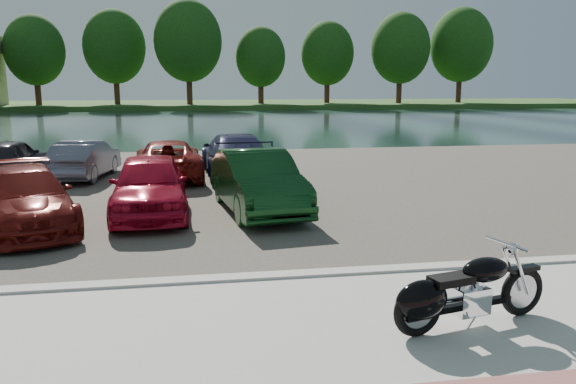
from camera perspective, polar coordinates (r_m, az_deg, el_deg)
name	(u,v)px	position (r m, az deg, el deg)	size (l,w,h in m)	color
ground	(391,329)	(7.63, 10.43, -13.58)	(200.00, 200.00, 0.00)	#595447
promenade	(421,363)	(6.77, 13.40, -16.55)	(60.00, 6.00, 0.10)	beige
kerb	(350,274)	(9.37, 6.29, -8.26)	(60.00, 0.30, 0.14)	beige
parking_lot	(274,183)	(17.95, -1.43, 0.94)	(60.00, 18.00, 0.04)	#453F38
river	(225,122)	(46.68, -6.40, 7.04)	(120.00, 40.00, 0.00)	#172A2A
far_bank	(213,105)	(78.60, -7.67, 8.80)	(120.00, 24.00, 0.60)	#254E1B
far_trees	(248,48)	(72.75, -4.12, 14.37)	(70.25, 10.68, 12.52)	#3E2016
motorcycle	(458,293)	(7.45, 16.93, -9.82)	(2.30, 0.90, 1.05)	black
car_3	(25,199)	(13.40, -25.17, -0.61)	(1.84, 4.53, 1.32)	#5D110D
car_4	(150,185)	(13.72, -13.89, 0.68)	(1.73, 4.30, 1.46)	#A40A24
car_5	(257,181)	(13.75, -3.12, 1.08)	(1.58, 4.53, 1.49)	#0F3816
car_8	(7,160)	(19.91, -26.67, 2.91)	(1.69, 4.19, 1.43)	black
car_9	(85,159)	(19.81, -19.93, 3.15)	(1.35, 3.86, 1.27)	slate
car_10	(168,159)	(18.99, -12.08, 3.27)	(2.13, 4.62, 1.28)	maroon
car_11	(235,154)	(19.25, -5.41, 3.83)	(2.05, 5.03, 1.46)	#27274C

